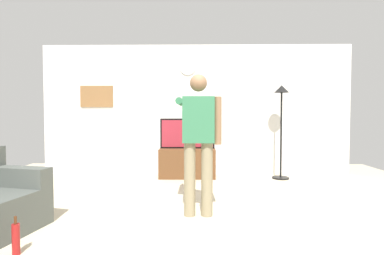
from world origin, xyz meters
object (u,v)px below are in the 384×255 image
at_px(person_standing_nearer_lamp, 198,136).
at_px(floor_lamp, 281,112).
at_px(tv_stand, 187,163).
at_px(framed_picture, 97,96).
at_px(beverage_bottle, 16,239).
at_px(wall_clock, 188,67).
at_px(television, 187,133).

bearing_deg(person_standing_nearer_lamp, floor_lamp, 52.80).
relative_size(tv_stand, framed_picture, 1.61).
relative_size(tv_stand, person_standing_nearer_lamp, 0.64).
xyz_separation_m(person_standing_nearer_lamp, beverage_bottle, (-1.61, -1.06, -0.83)).
bearing_deg(floor_lamp, beverage_bottle, -135.31).
distance_m(wall_clock, framed_picture, 2.00).
xyz_separation_m(tv_stand, wall_clock, (0.00, 0.29, 1.96)).
distance_m(wall_clock, beverage_bottle, 4.40).
height_order(wall_clock, beverage_bottle, wall_clock).
bearing_deg(television, floor_lamp, -5.30).
height_order(television, beverage_bottle, television).
distance_m(tv_stand, framed_picture, 2.35).
relative_size(framed_picture, floor_lamp, 0.38).
xyz_separation_m(framed_picture, person_standing_nearer_lamp, (2.12, -2.55, -0.66)).
distance_m(tv_stand, beverage_bottle, 3.61).
xyz_separation_m(floor_lamp, person_standing_nearer_lamp, (-1.62, -2.13, -0.32)).
bearing_deg(beverage_bottle, floor_lamp, 44.69).
distance_m(framed_picture, floor_lamp, 3.77).
bearing_deg(television, tv_stand, -90.00).
relative_size(tv_stand, floor_lamp, 0.61).
bearing_deg(beverage_bottle, television, 67.34).
bearing_deg(tv_stand, wall_clock, 90.00).
bearing_deg(beverage_bottle, person_standing_nearer_lamp, 33.43).
relative_size(floor_lamp, beverage_bottle, 5.24).
bearing_deg(wall_clock, beverage_bottle, -111.27).
bearing_deg(tv_stand, beverage_bottle, -112.94).
xyz_separation_m(tv_stand, framed_picture, (-1.91, 0.30, 1.35)).
bearing_deg(wall_clock, person_standing_nearer_lamp, -85.31).
bearing_deg(tv_stand, framed_picture, 171.20).
xyz_separation_m(floor_lamp, beverage_bottle, (-3.23, -3.20, -1.16)).
bearing_deg(beverage_bottle, framed_picture, 97.91).
height_order(tv_stand, floor_lamp, floor_lamp).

